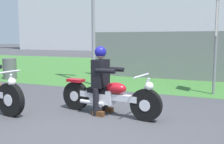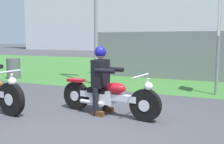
% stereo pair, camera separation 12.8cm
% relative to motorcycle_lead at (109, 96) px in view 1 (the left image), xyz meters
% --- Properties ---
extents(ground, '(120.00, 120.00, 0.00)m').
position_rel_motorcycle_lead_xyz_m(ground, '(0.01, -1.06, -0.38)').
color(ground, '#424247').
extents(grass_verge, '(60.00, 12.00, 0.01)m').
position_rel_motorcycle_lead_xyz_m(grass_verge, '(0.01, 8.37, -0.38)').
color(grass_verge, '#3D7533').
rests_on(grass_verge, ground).
extents(motorcycle_lead, '(2.24, 0.66, 0.86)m').
position_rel_motorcycle_lead_xyz_m(motorcycle_lead, '(0.00, 0.00, 0.00)').
color(motorcycle_lead, black).
rests_on(motorcycle_lead, ground).
extents(rider_lead, '(0.59, 0.51, 1.39)m').
position_rel_motorcycle_lead_xyz_m(rider_lead, '(-0.17, 0.02, 0.43)').
color(rider_lead, black).
rests_on(rider_lead, ground).
extents(trash_can, '(0.51, 0.51, 0.79)m').
position_rel_motorcycle_lead_xyz_m(trash_can, '(-5.40, 3.03, 0.02)').
color(trash_can, '#595E5B').
rests_on(trash_can, ground).
extents(sign_banner, '(0.08, 0.60, 2.60)m').
position_rel_motorcycle_lead_xyz_m(sign_banner, '(1.92, 2.93, 1.34)').
color(sign_banner, gray).
rests_on(sign_banner, ground).
extents(fence_segment, '(7.00, 0.06, 1.80)m').
position_rel_motorcycle_lead_xyz_m(fence_segment, '(0.60, 5.28, 0.52)').
color(fence_segment, slate).
rests_on(fence_segment, ground).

